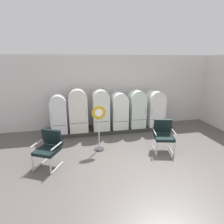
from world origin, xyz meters
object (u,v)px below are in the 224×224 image
(refrigerator_3, at_px, (119,109))
(refrigerator_4, at_px, (137,108))
(refrigerator_5, at_px, (155,107))
(armchair_right, at_px, (163,134))
(refrigerator_1, at_px, (78,109))
(refrigerator_2, at_px, (101,109))
(refrigerator_0, at_px, (59,113))
(armchair_left, at_px, (49,147))
(sign_stand, at_px, (99,129))

(refrigerator_3, height_order, refrigerator_4, refrigerator_4)
(refrigerator_5, xyz_separation_m, armchair_right, (-0.57, -1.98, -0.35))
(refrigerator_1, relative_size, refrigerator_2, 1.03)
(refrigerator_1, height_order, refrigerator_2, refrigerator_1)
(refrigerator_2, height_order, refrigerator_3, refrigerator_2)
(armchair_right, bearing_deg, refrigerator_3, 116.44)
(refrigerator_1, distance_m, refrigerator_2, 0.87)
(refrigerator_0, bearing_deg, refrigerator_3, 0.41)
(armchair_left, bearing_deg, refrigerator_3, 40.58)
(refrigerator_1, distance_m, refrigerator_3, 1.63)
(refrigerator_0, xyz_separation_m, refrigerator_1, (0.72, 0.04, 0.10))
(sign_stand, bearing_deg, refrigerator_2, 79.35)
(refrigerator_5, bearing_deg, armchair_left, -151.73)
(refrigerator_4, distance_m, refrigerator_5, 0.80)
(refrigerator_5, bearing_deg, refrigerator_1, -179.96)
(refrigerator_5, height_order, sign_stand, refrigerator_5)
(refrigerator_1, xyz_separation_m, armchair_right, (2.59, -1.97, -0.45))
(refrigerator_2, xyz_separation_m, refrigerator_4, (1.49, -0.01, -0.04))
(refrigerator_2, bearing_deg, refrigerator_1, 178.50)
(refrigerator_2, bearing_deg, armchair_right, -48.59)
(armchair_right, bearing_deg, refrigerator_5, 73.78)
(refrigerator_2, bearing_deg, armchair_left, -129.17)
(refrigerator_2, bearing_deg, refrigerator_5, 0.63)
(refrigerator_2, relative_size, armchair_right, 1.58)
(refrigerator_3, relative_size, armchair_left, 1.45)
(refrigerator_4, xyz_separation_m, sign_stand, (-1.78, -1.50, -0.23))
(refrigerator_1, relative_size, armchair_left, 1.63)
(refrigerator_2, xyz_separation_m, armchair_right, (1.72, -1.95, -0.42))
(refrigerator_5, height_order, armchair_left, refrigerator_5)
(refrigerator_0, height_order, armchair_right, refrigerator_0)
(refrigerator_2, height_order, refrigerator_5, refrigerator_2)
(armchair_left, bearing_deg, refrigerator_2, 50.83)
(refrigerator_1, height_order, armchair_right, refrigerator_1)
(armchair_right, bearing_deg, refrigerator_4, 96.62)
(refrigerator_4, xyz_separation_m, refrigerator_5, (0.80, 0.03, -0.04))
(armchair_left, bearing_deg, armchair_right, 3.31)
(armchair_left, bearing_deg, refrigerator_4, 33.42)
(refrigerator_1, distance_m, armchair_right, 3.29)
(refrigerator_0, bearing_deg, refrigerator_4, 0.26)
(refrigerator_3, bearing_deg, armchair_left, -139.42)
(refrigerator_4, bearing_deg, armchair_left, -146.58)
(refrigerator_2, relative_size, refrigerator_3, 1.09)
(refrigerator_0, xyz_separation_m, sign_stand, (1.31, -1.49, -0.20))
(refrigerator_0, xyz_separation_m, armchair_left, (-0.16, -2.13, -0.35))
(sign_stand, bearing_deg, armchair_right, -12.42)
(armchair_left, bearing_deg, refrigerator_5, 28.27)
(refrigerator_3, distance_m, refrigerator_4, 0.74)
(refrigerator_1, height_order, refrigerator_5, refrigerator_1)
(refrigerator_5, relative_size, armchair_right, 1.46)
(refrigerator_0, relative_size, armchair_right, 1.45)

